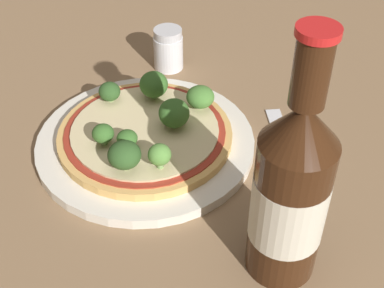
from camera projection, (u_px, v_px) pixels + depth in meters
The scene contains 14 objects.
ground_plane at pixel (146, 146), 0.61m from camera, with size 3.00×3.00×0.00m, color #846647.
plate at pixel (146, 145), 0.61m from camera, with size 0.25×0.25×0.01m.
pizza at pixel (145, 135), 0.60m from camera, with size 0.20×0.20×0.01m.
broccoli_floret_0 at pixel (128, 156), 0.54m from camera, with size 0.03×0.03×0.03m.
broccoli_floret_1 at pixel (110, 92), 0.63m from camera, with size 0.03×0.03×0.02m.
broccoli_floret_2 at pixel (200, 97), 0.62m from camera, with size 0.03×0.03×0.03m.
broccoli_floret_3 at pixel (127, 139), 0.56m from camera, with size 0.02×0.02×0.02m.
broccoli_floret_4 at pixel (174, 113), 0.59m from camera, with size 0.03×0.03×0.04m.
broccoli_floret_5 at pixel (103, 134), 0.57m from camera, with size 0.02×0.02×0.02m.
broccoli_floret_6 at pixel (154, 85), 0.63m from camera, with size 0.03×0.03×0.03m.
broccoli_floret_7 at pixel (160, 155), 0.54m from camera, with size 0.02×0.02×0.03m.
beer_bottle at pixel (291, 193), 0.43m from camera, with size 0.06×0.06×0.24m.
pepper_shaker at pixel (168, 49), 0.72m from camera, with size 0.04×0.04×0.06m.
fork at pixel (290, 158), 0.60m from camera, with size 0.08×0.18×0.00m.
Camera 1 is at (0.16, -0.44, 0.40)m, focal length 50.00 mm.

